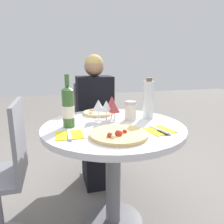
{
  "coord_description": "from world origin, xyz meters",
  "views": [
    {
      "loc": [
        -0.35,
        -1.3,
        1.15
      ],
      "look_at": [
        -0.02,
        -0.05,
        0.84
      ],
      "focal_mm": 35.0,
      "sensor_mm": 36.0,
      "label": 1
    }
  ],
  "objects_px": {
    "seated_diner": "(97,125)",
    "tall_carafe": "(149,99)",
    "chair_behind_diner": "(94,129)",
    "wine_bottle": "(68,107)",
    "chair_empty_side": "(4,177)",
    "dining_table": "(113,147)",
    "pizza_large": "(119,134)"
  },
  "relations": [
    {
      "from": "seated_diner",
      "to": "chair_empty_side",
      "type": "height_order",
      "value": "seated_diner"
    },
    {
      "from": "chair_behind_diner",
      "to": "chair_empty_side",
      "type": "relative_size",
      "value": 1.0
    },
    {
      "from": "seated_diner",
      "to": "chair_empty_side",
      "type": "distance_m",
      "value": 0.95
    },
    {
      "from": "chair_empty_side",
      "to": "pizza_large",
      "type": "relative_size",
      "value": 2.84
    },
    {
      "from": "chair_behind_diner",
      "to": "wine_bottle",
      "type": "bearing_deg",
      "value": 69.1
    },
    {
      "from": "seated_diner",
      "to": "tall_carafe",
      "type": "distance_m",
      "value": 0.7
    },
    {
      "from": "dining_table",
      "to": "tall_carafe",
      "type": "relative_size",
      "value": 3.17
    },
    {
      "from": "chair_behind_diner",
      "to": "seated_diner",
      "type": "relative_size",
      "value": 0.77
    },
    {
      "from": "dining_table",
      "to": "pizza_large",
      "type": "relative_size",
      "value": 2.83
    },
    {
      "from": "seated_diner",
      "to": "dining_table",
      "type": "bearing_deg",
      "value": 88.66
    },
    {
      "from": "chair_empty_side",
      "to": "wine_bottle",
      "type": "height_order",
      "value": "wine_bottle"
    },
    {
      "from": "chair_behind_diner",
      "to": "dining_table",
      "type": "bearing_deg",
      "value": 88.9
    },
    {
      "from": "seated_diner",
      "to": "wine_bottle",
      "type": "relative_size",
      "value": 3.66
    },
    {
      "from": "chair_empty_side",
      "to": "tall_carafe",
      "type": "bearing_deg",
      "value": -85.06
    },
    {
      "from": "dining_table",
      "to": "chair_behind_diner",
      "type": "relative_size",
      "value": 1.0
    },
    {
      "from": "seated_diner",
      "to": "tall_carafe",
      "type": "relative_size",
      "value": 4.14
    },
    {
      "from": "chair_behind_diner",
      "to": "pizza_large",
      "type": "distance_m",
      "value": 1.06
    },
    {
      "from": "pizza_large",
      "to": "tall_carafe",
      "type": "bearing_deg",
      "value": 45.25
    },
    {
      "from": "pizza_large",
      "to": "dining_table",
      "type": "bearing_deg",
      "value": 83.09
    },
    {
      "from": "chair_behind_diner",
      "to": "seated_diner",
      "type": "height_order",
      "value": "seated_diner"
    },
    {
      "from": "dining_table",
      "to": "wine_bottle",
      "type": "relative_size",
      "value": 2.8
    },
    {
      "from": "chair_behind_diner",
      "to": "tall_carafe",
      "type": "height_order",
      "value": "tall_carafe"
    },
    {
      "from": "seated_diner",
      "to": "wine_bottle",
      "type": "height_order",
      "value": "seated_diner"
    },
    {
      "from": "chair_empty_side",
      "to": "tall_carafe",
      "type": "distance_m",
      "value": 1.06
    },
    {
      "from": "chair_behind_diner",
      "to": "pizza_large",
      "type": "relative_size",
      "value": 2.84
    },
    {
      "from": "chair_empty_side",
      "to": "wine_bottle",
      "type": "xyz_separation_m",
      "value": [
        0.4,
        0.02,
        0.41
      ]
    },
    {
      "from": "dining_table",
      "to": "chair_empty_side",
      "type": "relative_size",
      "value": 1.0
    },
    {
      "from": "chair_behind_diner",
      "to": "tall_carafe",
      "type": "bearing_deg",
      "value": 111.19
    },
    {
      "from": "chair_empty_side",
      "to": "pizza_large",
      "type": "height_order",
      "value": "chair_empty_side"
    },
    {
      "from": "pizza_large",
      "to": "wine_bottle",
      "type": "height_order",
      "value": "wine_bottle"
    },
    {
      "from": "dining_table",
      "to": "chair_empty_side",
      "type": "xyz_separation_m",
      "value": [
        -0.68,
        0.02,
        -0.13
      ]
    },
    {
      "from": "dining_table",
      "to": "wine_bottle",
      "type": "bearing_deg",
      "value": 172.68
    }
  ]
}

